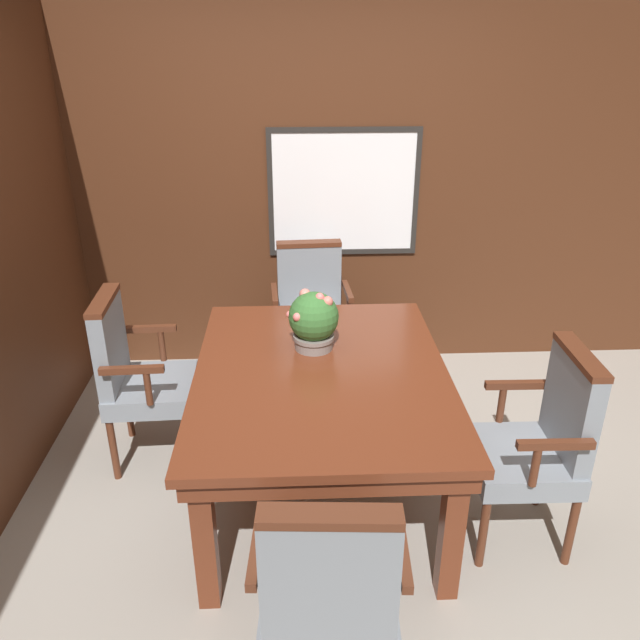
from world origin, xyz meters
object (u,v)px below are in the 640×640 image
(chair_left_far, at_px, (136,372))
(dining_table, at_px, (321,386))
(chair_head_near, at_px, (329,592))
(potted_plant, at_px, (314,320))
(chair_right_near, at_px, (539,440))
(chair_head_far, at_px, (311,311))

(chair_left_far, bearing_deg, dining_table, -111.97)
(chair_head_near, bearing_deg, potted_plant, -86.58)
(chair_right_near, distance_m, chair_left_far, 2.11)
(chair_right_near, relative_size, potted_plant, 3.12)
(chair_left_far, relative_size, chair_head_far, 1.00)
(dining_table, height_order, chair_head_far, chair_head_far)
(dining_table, relative_size, chair_right_near, 1.61)
(chair_left_far, bearing_deg, potted_plant, -99.37)
(chair_left_far, xyz_separation_m, potted_plant, (0.97, -0.13, 0.35))
(dining_table, distance_m, potted_plant, 0.35)
(dining_table, bearing_deg, chair_head_near, -91.48)
(chair_left_far, bearing_deg, chair_head_near, -149.56)
(chair_right_near, height_order, potted_plant, potted_plant)
(chair_right_near, xyz_separation_m, chair_head_far, (-1.00, 1.50, 0.00))
(chair_head_near, xyz_separation_m, potted_plant, (0.00, 1.40, 0.35))
(chair_right_near, xyz_separation_m, chair_left_far, (-1.98, 0.71, 0.00))
(potted_plant, bearing_deg, chair_left_far, 172.66)
(dining_table, bearing_deg, potted_plant, 96.91)
(chair_head_near, relative_size, potted_plant, 3.12)
(chair_head_near, bearing_deg, dining_table, -88.01)
(chair_left_far, distance_m, potted_plant, 1.04)
(chair_left_far, height_order, chair_head_near, same)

